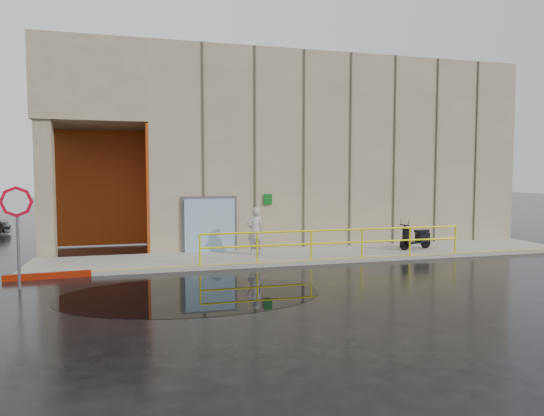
{
  "coord_description": "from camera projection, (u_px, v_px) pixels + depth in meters",
  "views": [
    {
      "loc": [
        -2.29,
        -12.38,
        3.09
      ],
      "look_at": [
        1.87,
        3.0,
        1.97
      ],
      "focal_mm": 32.0,
      "sensor_mm": 36.0,
      "label": 1
    }
  ],
  "objects": [
    {
      "name": "scooter",
      "position": [
        416.0,
        232.0,
        18.94
      ],
      "size": [
        1.59,
        0.83,
        1.2
      ],
      "rotation": [
        0.0,
        0.0,
        0.23
      ],
      "color": "black",
      "rests_on": "sidewalk"
    },
    {
      "name": "guardrail",
      "position": [
        337.0,
        243.0,
        16.83
      ],
      "size": [
        9.56,
        0.06,
        1.03
      ],
      "color": "yellow",
      "rests_on": "sidewalk"
    },
    {
      "name": "ground",
      "position": [
        233.0,
        292.0,
        12.74
      ],
      "size": [
        120.0,
        120.0,
        0.0
      ],
      "primitive_type": "plane",
      "color": "black",
      "rests_on": "ground"
    },
    {
      "name": "building",
      "position": [
        292.0,
        152.0,
        24.35
      ],
      "size": [
        20.0,
        10.17,
        8.0
      ],
      "color": "gray",
      "rests_on": "ground"
    },
    {
      "name": "person",
      "position": [
        255.0,
        231.0,
        17.68
      ],
      "size": [
        0.7,
        0.52,
        1.73
      ],
      "primitive_type": "imported",
      "rotation": [
        0.0,
        0.0,
        3.32
      ],
      "color": "#A2A3A7",
      "rests_on": "sidewalk"
    },
    {
      "name": "sidewalk",
      "position": [
        316.0,
        255.0,
        18.11
      ],
      "size": [
        20.0,
        3.0,
        0.15
      ],
      "primitive_type": "cube",
      "color": "#99978B",
      "rests_on": "ground"
    },
    {
      "name": "puddle",
      "position": [
        190.0,
        295.0,
        12.39
      ],
      "size": [
        7.07,
        4.73,
        0.01
      ],
      "primitive_type": "cube",
      "rotation": [
        0.0,
        0.0,
        -0.09
      ],
      "color": "black",
      "rests_on": "ground"
    },
    {
      "name": "red_curb",
      "position": [
        48.0,
        276.0,
        14.3
      ],
      "size": [
        2.41,
        0.34,
        0.18
      ],
      "primitive_type": "cube",
      "rotation": [
        0.0,
        0.0,
        0.07
      ],
      "color": "maroon",
      "rests_on": "ground"
    },
    {
      "name": "stop_sign",
      "position": [
        17.0,
        215.0,
        12.87
      ],
      "size": [
        0.83,
        0.11,
        2.77
      ],
      "rotation": [
        0.0,
        0.0,
        -0.43
      ],
      "color": "#5E5D62",
      "rests_on": "ground"
    }
  ]
}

